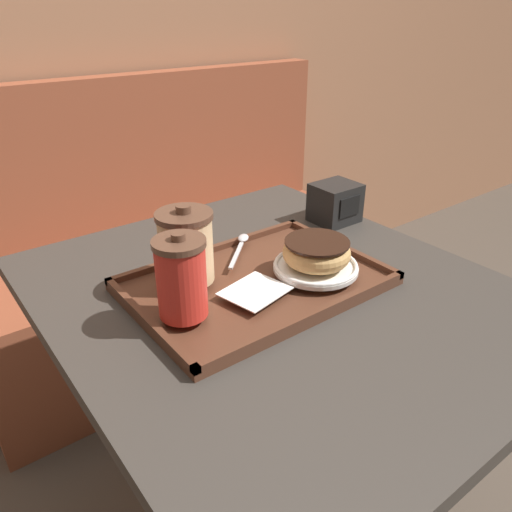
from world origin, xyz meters
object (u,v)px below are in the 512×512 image
at_px(coffee_cup_front, 180,277).
at_px(napkin_dispenser, 335,203).
at_px(coffee_cup_rear, 186,246).
at_px(donut_chocolate_glazed, 317,252).
at_px(spoon, 241,243).

relative_size(coffee_cup_front, napkin_dispenser, 1.38).
bearing_deg(coffee_cup_rear, donut_chocolate_glazed, -28.43).
distance_m(spoon, napkin_dispenser, 0.28).
relative_size(donut_chocolate_glazed, spoon, 1.07).
xyz_separation_m(coffee_cup_rear, napkin_dispenser, (0.44, 0.07, -0.04)).
xyz_separation_m(spoon, napkin_dispenser, (0.28, 0.01, 0.02)).
bearing_deg(coffee_cup_rear, coffee_cup_front, -124.65).
height_order(donut_chocolate_glazed, napkin_dispenser, napkin_dispenser).
height_order(coffee_cup_rear, spoon, coffee_cup_rear).
distance_m(coffee_cup_rear, spoon, 0.18).
relative_size(coffee_cup_rear, napkin_dispenser, 1.38).
relative_size(coffee_cup_front, spoon, 1.21).
xyz_separation_m(donut_chocolate_glazed, napkin_dispenser, (0.23, 0.18, -0.01)).
height_order(coffee_cup_front, coffee_cup_rear, same).
height_order(donut_chocolate_glazed, spoon, donut_chocolate_glazed).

